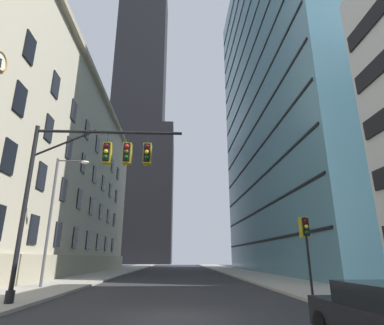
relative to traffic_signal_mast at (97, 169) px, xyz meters
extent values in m
cube|color=#28282B|center=(3.84, -2.78, -6.03)|extent=(102.00, 160.00, 0.10)
cube|color=#B2A88E|center=(-14.90, 20.25, 6.51)|extent=(15.49, 58.06, 24.98)
cube|color=#9E937A|center=(-6.91, 20.25, 18.30)|extent=(0.70, 58.06, 0.60)
cube|color=#9E937A|center=(-7.01, 20.25, -4.88)|extent=(0.50, 58.06, 2.20)
cube|color=black|center=(-7.11, 10.22, -1.98)|extent=(0.14, 1.40, 2.20)
cube|color=black|center=(-7.11, 15.22, -1.98)|extent=(0.14, 1.40, 2.20)
cube|color=black|center=(-7.11, 20.22, -1.98)|extent=(0.14, 1.40, 2.20)
cube|color=black|center=(-7.11, 25.22, -1.98)|extent=(0.14, 1.40, 2.20)
cube|color=black|center=(-7.11, 30.22, -1.98)|extent=(0.14, 1.40, 2.20)
cube|color=black|center=(-7.11, 35.22, -1.98)|extent=(0.14, 1.40, 2.20)
cube|color=black|center=(-7.11, 40.22, -1.98)|extent=(0.14, 1.40, 2.20)
cube|color=black|center=(-7.11, 5.22, 2.22)|extent=(0.14, 1.40, 2.20)
cube|color=black|center=(-7.11, 10.22, 2.22)|extent=(0.14, 1.40, 2.20)
cube|color=black|center=(-7.11, 15.22, 2.22)|extent=(0.14, 1.40, 2.20)
cube|color=black|center=(-7.11, 20.22, 2.22)|extent=(0.14, 1.40, 2.20)
cube|color=black|center=(-7.11, 25.22, 2.22)|extent=(0.14, 1.40, 2.20)
cube|color=black|center=(-7.11, 30.22, 2.22)|extent=(0.14, 1.40, 2.20)
cube|color=black|center=(-7.11, 35.22, 2.22)|extent=(0.14, 1.40, 2.20)
cube|color=black|center=(-7.11, 40.22, 2.22)|extent=(0.14, 1.40, 2.20)
cube|color=black|center=(-7.11, 5.22, 6.42)|extent=(0.14, 1.40, 2.20)
cube|color=black|center=(-7.11, 10.22, 6.42)|extent=(0.14, 1.40, 2.20)
cube|color=black|center=(-7.11, 15.22, 6.42)|extent=(0.14, 1.40, 2.20)
cube|color=black|center=(-7.11, 20.22, 6.42)|extent=(0.14, 1.40, 2.20)
cube|color=black|center=(-7.11, 25.22, 6.42)|extent=(0.14, 1.40, 2.20)
cube|color=black|center=(-7.11, 30.22, 6.42)|extent=(0.14, 1.40, 2.20)
cube|color=black|center=(-7.11, 35.22, 6.42)|extent=(0.14, 1.40, 2.20)
cube|color=black|center=(-7.11, 40.22, 6.42)|extent=(0.14, 1.40, 2.20)
cube|color=black|center=(-7.11, 5.22, 10.62)|extent=(0.14, 1.40, 2.20)
cube|color=black|center=(-7.11, 10.22, 10.62)|extent=(0.14, 1.40, 2.20)
cube|color=black|center=(-7.11, 15.22, 10.62)|extent=(0.14, 1.40, 2.20)
cube|color=black|center=(-7.11, 20.22, 10.62)|extent=(0.14, 1.40, 2.20)
cube|color=black|center=(-7.11, 25.22, 10.62)|extent=(0.14, 1.40, 2.20)
cube|color=black|center=(-7.11, 30.22, 10.62)|extent=(0.14, 1.40, 2.20)
cube|color=black|center=(-7.11, 35.22, 10.62)|extent=(0.14, 1.40, 2.20)
cube|color=black|center=(-7.11, 40.22, 10.62)|extent=(0.14, 1.40, 2.20)
torus|color=olive|center=(-7.04, 2.37, 7.42)|extent=(0.11, 1.25, 1.25)
cylinder|color=silver|center=(-7.08, 2.37, 7.42)|extent=(0.05, 1.08, 1.08)
cube|color=black|center=(-7.01, 2.24, 7.48)|extent=(0.03, 0.32, 0.20)
cube|color=black|center=(-7.01, 2.34, 7.20)|extent=(0.03, 0.11, 0.48)
cube|color=black|center=(-11.72, 96.66, 17.63)|extent=(27.63, 27.63, 47.23)
cube|color=black|center=(-11.72, 96.66, 75.59)|extent=(19.34, 19.34, 68.70)
cube|color=teal|center=(23.05, 27.85, 22.13)|extent=(16.42, 42.27, 56.24)
cube|color=black|center=(14.80, 27.85, -1.98)|extent=(0.12, 41.27, 0.24)
cube|color=black|center=(14.80, 27.85, 2.02)|extent=(0.12, 41.27, 0.24)
cube|color=black|center=(14.80, 27.85, 6.02)|extent=(0.12, 41.27, 0.24)
cube|color=black|center=(14.80, 27.85, 10.02)|extent=(0.12, 41.27, 0.24)
cube|color=black|center=(14.80, 27.85, 14.02)|extent=(0.12, 41.27, 0.24)
cube|color=black|center=(14.80, 27.85, 18.02)|extent=(0.12, 41.27, 0.24)
cube|color=black|center=(14.80, 27.85, 22.02)|extent=(0.12, 41.27, 0.24)
cube|color=black|center=(14.80, 27.85, 26.02)|extent=(0.12, 41.27, 0.24)
cube|color=black|center=(14.80, 27.85, 30.02)|extent=(0.12, 41.27, 0.24)
cube|color=black|center=(14.80, 27.85, 34.02)|extent=(0.12, 41.27, 0.24)
cube|color=black|center=(14.80, 27.85, 38.02)|extent=(0.12, 41.27, 0.24)
cylinder|color=black|center=(-3.02, -0.05, -1.87)|extent=(0.20, 0.20, 7.94)
cylinder|color=black|center=(-3.02, -0.05, -5.58)|extent=(0.36, 0.36, 0.50)
cylinder|color=black|center=(0.51, -0.05, 1.85)|extent=(7.05, 0.14, 0.14)
cylinder|color=black|center=(-1.61, -0.05, 1.25)|extent=(2.90, 0.10, 1.47)
cylinder|color=black|center=(0.42, -0.05, 1.55)|extent=(0.04, 0.04, 0.60)
cube|color=black|center=(0.42, -0.05, 0.80)|extent=(0.30, 0.30, 0.90)
cube|color=olive|center=(0.42, 0.12, 0.80)|extent=(0.40, 0.40, 1.04)
sphere|color=#450808|center=(0.42, -0.21, 1.08)|extent=(0.20, 0.20, 0.20)
sphere|color=yellow|center=(0.42, -0.21, 0.80)|extent=(0.20, 0.20, 0.20)
sphere|color=#083D10|center=(0.42, -0.21, 0.52)|extent=(0.20, 0.20, 0.20)
cylinder|color=black|center=(1.39, -0.05, 1.55)|extent=(0.04, 0.04, 0.60)
cube|color=black|center=(1.39, -0.05, 0.80)|extent=(0.30, 0.30, 0.90)
cube|color=olive|center=(1.39, 0.12, 0.80)|extent=(0.40, 0.40, 1.04)
sphere|color=red|center=(1.39, -0.21, 1.08)|extent=(0.20, 0.20, 0.20)
sphere|color=#4B3A08|center=(1.39, -0.21, 0.80)|extent=(0.20, 0.20, 0.20)
sphere|color=#083D10|center=(1.39, -0.21, 0.52)|extent=(0.20, 0.20, 0.20)
cylinder|color=black|center=(2.36, -0.05, 1.55)|extent=(0.04, 0.04, 0.60)
cube|color=black|center=(2.36, -0.05, 0.80)|extent=(0.30, 0.30, 0.90)
cube|color=olive|center=(2.36, 0.12, 0.80)|extent=(0.40, 0.40, 1.04)
sphere|color=#450808|center=(2.36, -0.21, 1.08)|extent=(0.20, 0.20, 0.20)
sphere|color=yellow|center=(2.36, -0.21, 0.80)|extent=(0.20, 0.20, 0.20)
sphere|color=#083D10|center=(2.36, -0.21, 0.52)|extent=(0.20, 0.20, 0.20)
cylinder|color=black|center=(10.49, 1.65, -3.92)|extent=(0.12, 0.12, 3.82)
cube|color=black|center=(10.49, 1.65, -2.51)|extent=(0.30, 0.30, 0.90)
cube|color=olive|center=(10.49, 1.82, -2.51)|extent=(0.40, 0.40, 1.04)
sphere|color=#450808|center=(10.49, 1.49, -2.23)|extent=(0.20, 0.20, 0.20)
sphere|color=yellow|center=(10.49, 1.49, -2.51)|extent=(0.20, 0.20, 0.20)
sphere|color=#083D10|center=(10.49, 1.49, -2.79)|extent=(0.20, 0.20, 0.20)
cylinder|color=#47474C|center=(-4.87, 7.45, -1.49)|extent=(0.18, 0.18, 8.69)
cylinder|color=#47474C|center=(-3.89, 7.45, 2.70)|extent=(1.96, 0.10, 0.10)
ellipsoid|color=#EFE5C6|center=(-2.91, 7.45, 2.60)|extent=(0.56, 0.32, 0.24)
cylinder|color=black|center=(7.60, -5.58, -5.66)|extent=(0.22, 0.64, 0.64)
camera|label=1|loc=(3.85, -14.05, -4.04)|focal=28.47mm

